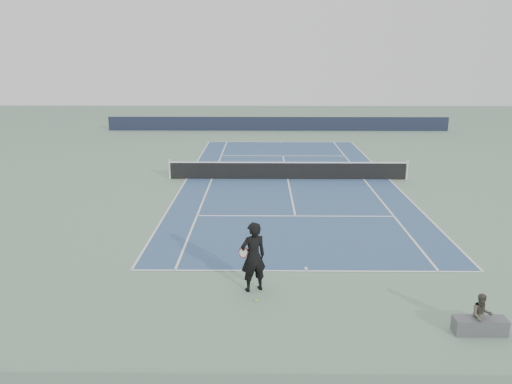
{
  "coord_description": "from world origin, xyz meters",
  "views": [
    {
      "loc": [
        -1.41,
        -26.22,
        6.53
      ],
      "look_at": [
        -1.64,
        -6.59,
        1.1
      ],
      "focal_mm": 35.0,
      "sensor_mm": 36.0,
      "label": 1
    }
  ],
  "objects_px": {
    "tennis_ball": "(256,300)",
    "spectator_bench": "(481,320)",
    "tennis_net": "(288,170)",
    "tennis_player": "(253,257)"
  },
  "relations": [
    {
      "from": "tennis_ball",
      "to": "spectator_bench",
      "type": "height_order",
      "value": "spectator_bench"
    },
    {
      "from": "tennis_net",
      "to": "tennis_player",
      "type": "height_order",
      "value": "tennis_player"
    },
    {
      "from": "tennis_player",
      "to": "spectator_bench",
      "type": "xyz_separation_m",
      "value": [
        5.52,
        -2.23,
        -0.67
      ]
    },
    {
      "from": "tennis_player",
      "to": "tennis_ball",
      "type": "relative_size",
      "value": 28.06
    },
    {
      "from": "tennis_net",
      "to": "tennis_player",
      "type": "xyz_separation_m",
      "value": [
        -1.64,
        -13.18,
        0.52
      ]
    },
    {
      "from": "tennis_net",
      "to": "tennis_ball",
      "type": "xyz_separation_m",
      "value": [
        -1.56,
        -13.88,
        -0.47
      ]
    },
    {
      "from": "spectator_bench",
      "to": "tennis_net",
      "type": "bearing_deg",
      "value": 104.12
    },
    {
      "from": "tennis_player",
      "to": "tennis_net",
      "type": "bearing_deg",
      "value": 82.89
    },
    {
      "from": "tennis_net",
      "to": "spectator_bench",
      "type": "distance_m",
      "value": 15.89
    },
    {
      "from": "tennis_ball",
      "to": "spectator_bench",
      "type": "xyz_separation_m",
      "value": [
        5.43,
        -1.53,
        0.32
      ]
    }
  ]
}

